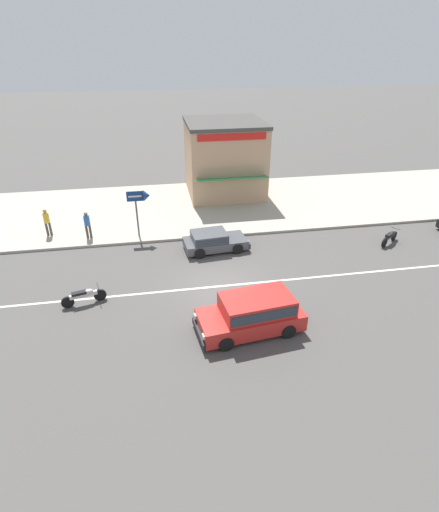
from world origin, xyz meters
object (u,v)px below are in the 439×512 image
(minivan_red_2, at_px, (253,312))
(pedestrian_near_clock, at_px, (87,223))
(motorcycle_0, at_px, (84,296))
(arrow_signboard, at_px, (144,198))
(hatchback_dark_grey_1, at_px, (213,240))
(shopfront_corner_warung, at_px, (225,158))
(pedestrian_mid_kerb, at_px, (47,220))
(motorcycle_1, at_px, (390,237))

(minivan_red_2, bearing_deg, pedestrian_near_clock, 128.12)
(motorcycle_0, height_order, arrow_signboard, arrow_signboard)
(arrow_signboard, bearing_deg, minivan_red_2, -66.03)
(hatchback_dark_grey_1, height_order, arrow_signboard, arrow_signboard)
(shopfront_corner_warung, bearing_deg, pedestrian_mid_kerb, -154.59)
(pedestrian_near_clock, xyz_separation_m, shopfront_corner_warung, (9.30, 6.32, 1.69))
(hatchback_dark_grey_1, height_order, pedestrian_near_clock, pedestrian_near_clock)
(motorcycle_1, height_order, pedestrian_near_clock, pedestrian_near_clock)
(minivan_red_2, relative_size, pedestrian_near_clock, 2.77)
(motorcycle_1, relative_size, arrow_signboard, 0.54)
(minivan_red_2, relative_size, motorcycle_1, 2.94)
(arrow_signboard, distance_m, pedestrian_near_clock, 3.67)
(shopfront_corner_warung, bearing_deg, motorcycle_1, -50.63)
(motorcycle_1, bearing_deg, shopfront_corner_warung, 129.37)
(hatchback_dark_grey_1, distance_m, pedestrian_mid_kerb, 9.99)
(pedestrian_mid_kerb, bearing_deg, motorcycle_1, -12.03)
(motorcycle_0, xyz_separation_m, arrow_signboard, (2.88, 6.39, 2.08))
(arrow_signboard, height_order, shopfront_corner_warung, shopfront_corner_warung)
(motorcycle_0, distance_m, shopfront_corner_warung, 15.83)
(arrow_signboard, height_order, pedestrian_near_clock, arrow_signboard)
(pedestrian_near_clock, bearing_deg, motorcycle_0, -85.65)
(minivan_red_2, height_order, motorcycle_1, minivan_red_2)
(minivan_red_2, xyz_separation_m, motorcycle_1, (9.75, 6.19, -0.42))
(pedestrian_near_clock, bearing_deg, minivan_red_2, -51.88)
(pedestrian_mid_kerb, bearing_deg, minivan_red_2, -46.25)
(hatchback_dark_grey_1, height_order, motorcycle_0, hatchback_dark_grey_1)
(minivan_red_2, xyz_separation_m, shopfront_corner_warung, (1.74, 15.95, 1.95))
(motorcycle_1, height_order, arrow_signboard, arrow_signboard)
(pedestrian_near_clock, distance_m, shopfront_corner_warung, 11.37)
(motorcycle_0, xyz_separation_m, pedestrian_mid_kerb, (-2.90, 7.38, 0.71))
(pedestrian_mid_kerb, bearing_deg, shopfront_corner_warung, 25.41)
(hatchback_dark_grey_1, height_order, motorcycle_1, hatchback_dark_grey_1)
(hatchback_dark_grey_1, distance_m, arrow_signboard, 4.70)
(minivan_red_2, relative_size, shopfront_corner_warung, 0.74)
(minivan_red_2, relative_size, motorcycle_0, 2.33)
(motorcycle_0, xyz_separation_m, motorcycle_1, (16.80, 3.18, -0.00))
(motorcycle_1, distance_m, shopfront_corner_warung, 12.84)
(pedestrian_mid_kerb, relative_size, shopfront_corner_warung, 0.27)
(motorcycle_1, relative_size, pedestrian_mid_kerb, 0.92)
(motorcycle_0, relative_size, shopfront_corner_warung, 0.32)
(pedestrian_near_clock, height_order, pedestrian_mid_kerb, pedestrian_mid_kerb)
(arrow_signboard, height_order, pedestrian_mid_kerb, arrow_signboard)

